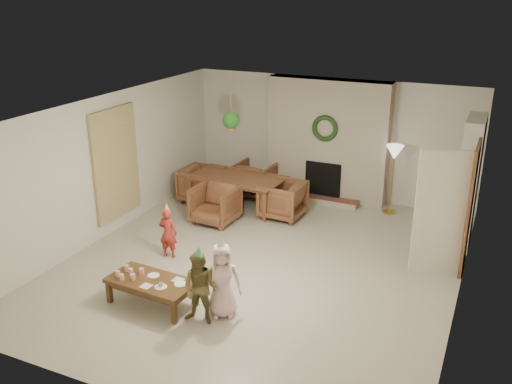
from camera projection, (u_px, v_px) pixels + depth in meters
The scene contains 56 objects.
floor at pixel (263, 263), 9.09m from camera, with size 7.00×7.00×0.00m, color #B7B29E.
ceiling at pixel (263, 111), 8.21m from camera, with size 7.00×7.00×0.00m, color white.
wall_back at pixel (331, 138), 11.64m from camera, with size 7.00×7.00×0.00m, color silver.
wall_front at pixel (124, 300), 5.66m from camera, with size 7.00×7.00×0.00m, color silver.
wall_left at pixel (107, 166), 9.81m from camera, with size 7.00×7.00×0.00m, color silver.
wall_right at pixel (468, 223), 7.49m from camera, with size 7.00×7.00×0.00m, color silver.
fireplace_mass at pixel (328, 140), 11.47m from camera, with size 2.50×0.40×2.50m, color #562516.
fireplace_hearth at pixel (320, 200), 11.58m from camera, with size 1.60×0.30×0.12m, color #5B1D19.
fireplace_firebox at pixel (323, 180), 11.59m from camera, with size 0.75×0.12×0.75m, color black.
fireplace_wreath at pixel (325, 128), 11.16m from camera, with size 0.54×0.54×0.10m, color #193A16.
floor_lamp_base at pixel (389, 212), 11.09m from camera, with size 0.26×0.26×0.03m, color gold.
floor_lamp_post at pixel (392, 182), 10.87m from camera, with size 0.03×0.03×1.24m, color gold.
floor_lamp_shade at pixel (395, 152), 10.66m from camera, with size 0.33×0.33×0.28m, color beige.
bookshelf_carcass at pixel (469, 181), 9.56m from camera, with size 0.30×1.00×2.20m, color white.
bookshelf_shelf_a at pixel (463, 215), 9.80m from camera, with size 0.30×0.92×0.03m, color white.
bookshelf_shelf_b at pixel (466, 194), 9.66m from camera, with size 0.30×0.92×0.03m, color white.
bookshelf_shelf_c at pixel (469, 172), 9.52m from camera, with size 0.30×0.92×0.03m, color white.
bookshelf_shelf_d at pixel (472, 149), 9.38m from camera, with size 0.30×0.92×0.03m, color white.
books_row_lower at pixel (462, 211), 9.63m from camera, with size 0.20×0.40×0.24m, color #A61F1E.
books_row_mid at pixel (466, 185), 9.66m from camera, with size 0.20×0.44×0.24m, color #294D98.
books_row_upper at pixel (468, 166), 9.40m from camera, with size 0.20×0.36×0.22m, color #AD9F25.
door_frame at pixel (470, 208), 8.61m from camera, with size 0.05×0.86×2.04m, color brown.
door_leaf at pixel (441, 214), 8.44m from camera, with size 0.05×0.80×2.00m, color beige.
curtain_panel at pixel (116, 164), 9.97m from camera, with size 0.06×1.20×2.00m, color #C3BD8A.
dining_table at pixel (236, 193), 11.22m from camera, with size 1.86×1.04×0.65m, color brown.
dining_chair_near at pixel (215, 204), 10.52m from camera, with size 0.77×0.80×0.72m, color brown.
dining_chair_far at pixel (255, 179), 11.89m from camera, with size 0.77×0.80×0.72m, color brown.
dining_chair_left at pixel (202, 185), 11.56m from camera, with size 0.77×0.80×0.72m, color brown.
dining_chair_right at pixel (283, 199), 10.76m from camera, with size 0.77×0.80×0.72m, color brown.
hanging_plant_cord at pixel (231, 108), 10.12m from camera, with size 0.01×0.01×0.70m, color tan.
hanging_plant_pot at pixel (231, 127), 10.24m from camera, with size 0.16×0.16×0.12m, color #9C5832.
hanging_plant_foliage at pixel (231, 120), 10.20m from camera, with size 0.32×0.32×0.32m, color #1C511B.
coffee_table_top at pixel (151, 282), 7.81m from camera, with size 1.24×0.62×0.06m, color #53361B.
coffee_table_apron at pixel (152, 286), 7.83m from camera, with size 1.15×0.53×0.08m, color #53361B.
coffee_leg_fl at pixel (109, 292), 7.91m from camera, with size 0.07×0.07×0.32m, color #53361B.
coffee_leg_fr at pixel (174, 313), 7.41m from camera, with size 0.07×0.07×0.32m, color #53361B.
coffee_leg_bl at pixel (133, 277), 8.33m from camera, with size 0.07×0.07×0.32m, color #53361B.
coffee_leg_br at pixel (196, 295), 7.83m from camera, with size 0.07×0.07×0.32m, color #53361B.
cup_a at pixel (118, 274), 7.87m from camera, with size 0.07×0.07×0.09m, color white.
cup_b at pixel (127, 268), 8.03m from camera, with size 0.07×0.07×0.09m, color white.
cup_c at pixel (122, 277), 7.78m from camera, with size 0.07×0.07×0.09m, color white.
cup_d at pixel (131, 271), 7.94m from camera, with size 0.07×0.07×0.09m, color white.
cup_e at pixel (133, 277), 7.79m from camera, with size 0.07×0.07×0.09m, color white.
cup_f at pixel (142, 271), 7.95m from camera, with size 0.07×0.07×0.09m, color white.
plate_a at pixel (154, 275), 7.91m from camera, with size 0.17×0.17×0.01m, color white.
plate_b at pixel (161, 287), 7.61m from camera, with size 0.17×0.17×0.01m, color white.
plate_c at pixel (180, 284), 7.68m from camera, with size 0.17×0.17×0.01m, color white.
food_scoop at pixel (161, 284), 7.60m from camera, with size 0.07×0.07×0.07m, color tan.
napkin_left at pixel (146, 286), 7.63m from camera, with size 0.14×0.14×0.01m, color #EAACBB.
napkin_right at pixel (178, 280), 7.79m from camera, with size 0.14×0.14×0.01m, color #EAACBB.
child_red at pixel (168, 233), 9.16m from camera, with size 0.31×0.20×0.85m, color #A12922.
party_hat_red at pixel (166, 207), 8.99m from camera, with size 0.12×0.12×0.16m, color #E4C24C.
child_plaid at pixel (200, 289), 7.33m from camera, with size 0.49×0.38×1.01m, color brown.
party_hat_plaid at pixel (199, 251), 7.14m from camera, with size 0.12×0.12×0.17m, color #48A96A.
child_pink at pixel (222, 280), 7.48m from camera, with size 0.52×0.34×1.06m, color #FFCBCC.
party_hat_pink at pixel (221, 242), 7.28m from camera, with size 0.14×0.14×0.19m, color silver.
Camera 1 is at (3.26, -7.43, 4.25)m, focal length 39.23 mm.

